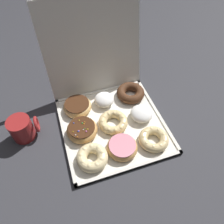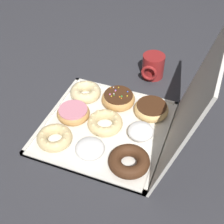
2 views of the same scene
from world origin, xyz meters
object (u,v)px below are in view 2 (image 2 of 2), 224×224
at_px(chocolate_frosted_donut_6, 151,109).
at_px(coffee_mug, 153,66).
at_px(donut_box, 105,127).
at_px(cruller_donut_2, 55,138).
at_px(powdered_filled_donut_7, 141,131).
at_px(sprinkle_donut_3, 118,98).
at_px(cruller_donut_0, 86,92).
at_px(pink_frosted_donut_1, 73,113).
at_px(cruller_donut_4, 104,122).
at_px(powdered_filled_donut_5, 91,149).
at_px(chocolate_cake_ring_donut_8, 129,161).

bearing_deg(chocolate_frosted_donut_6, coffee_mug, -165.21).
bearing_deg(donut_box, cruller_donut_2, -46.30).
relative_size(powdered_filled_donut_7, coffee_mug, 0.78).
xyz_separation_m(donut_box, chocolate_frosted_donut_6, (-0.12, 0.12, 0.02)).
bearing_deg(cruller_donut_2, sprinkle_donut_3, 153.37).
height_order(cruller_donut_0, sprinkle_donut_3, sprinkle_donut_3).
distance_m(donut_box, chocolate_frosted_donut_6, 0.17).
xyz_separation_m(donut_box, coffee_mug, (-0.34, 0.06, 0.04)).
distance_m(chocolate_frosted_donut_6, powdered_filled_donut_7, 0.12).
distance_m(pink_frosted_donut_1, cruller_donut_2, 0.12).
distance_m(cruller_donut_4, chocolate_frosted_donut_6, 0.17).
distance_m(cruller_donut_0, cruller_donut_4, 0.17).
xyz_separation_m(pink_frosted_donut_1, cruller_donut_4, (0.00, 0.11, -0.00)).
xyz_separation_m(pink_frosted_donut_1, powdered_filled_donut_5, (0.13, 0.12, 0.00)).
bearing_deg(chocolate_cake_ring_donut_8, donut_box, -134.58).
height_order(donut_box, powdered_filled_donut_7, powdered_filled_donut_7).
xyz_separation_m(cruller_donut_2, cruller_donut_4, (-0.12, 0.12, -0.00)).
xyz_separation_m(chocolate_frosted_donut_6, powdered_filled_donut_7, (0.12, -0.00, 0.00)).
xyz_separation_m(pink_frosted_donut_1, chocolate_cake_ring_donut_8, (0.13, 0.24, 0.00)).
distance_m(pink_frosted_donut_1, powdered_filled_donut_7, 0.24).
height_order(cruller_donut_0, pink_frosted_donut_1, cruller_donut_0).
bearing_deg(coffee_mug, powdered_filled_donut_7, 9.42).
xyz_separation_m(cruller_donut_2, chocolate_frosted_donut_6, (-0.23, 0.25, 0.00)).
xyz_separation_m(powdered_filled_donut_5, chocolate_cake_ring_donut_8, (0.00, 0.12, -0.00)).
height_order(cruller_donut_2, sprinkle_donut_3, sprinkle_donut_3).
distance_m(cruller_donut_0, cruller_donut_2, 0.24).
relative_size(powdered_filled_donut_5, coffee_mug, 0.85).
bearing_deg(chocolate_frosted_donut_6, cruller_donut_4, -47.90).
bearing_deg(powdered_filled_donut_7, coffee_mug, -170.58).
distance_m(pink_frosted_donut_1, sprinkle_donut_3, 0.17).
distance_m(cruller_donut_0, chocolate_cake_ring_donut_8, 0.35).
height_order(sprinkle_donut_3, chocolate_cake_ring_donut_8, sprinkle_donut_3).
bearing_deg(cruller_donut_4, cruller_donut_2, -44.90).
distance_m(powdered_filled_donut_7, chocolate_cake_ring_donut_8, 0.12).
bearing_deg(cruller_donut_4, powdered_filled_donut_7, 89.45).
distance_m(cruller_donut_4, powdered_filled_donut_5, 0.12).
bearing_deg(cruller_donut_0, chocolate_cake_ring_donut_8, 45.83).
bearing_deg(sprinkle_donut_3, cruller_donut_4, -1.58).
relative_size(cruller_donut_4, chocolate_cake_ring_donut_8, 0.95).
distance_m(sprinkle_donut_3, chocolate_frosted_donut_6, 0.12).
xyz_separation_m(donut_box, powdered_filled_donut_7, (-0.00, 0.12, 0.03)).
height_order(pink_frosted_donut_1, coffee_mug, coffee_mug).
distance_m(cruller_donut_0, chocolate_frosted_donut_6, 0.25).
xyz_separation_m(pink_frosted_donut_1, powdered_filled_donut_7, (0.00, 0.24, 0.00)).
height_order(cruller_donut_2, cruller_donut_4, same).
relative_size(powdered_filled_donut_5, powdered_filled_donut_7, 1.09).
xyz_separation_m(powdered_filled_donut_5, powdered_filled_donut_7, (-0.12, 0.12, 0.00)).
bearing_deg(cruller_donut_0, cruller_donut_4, 45.49).
distance_m(cruller_donut_0, powdered_filled_donut_5, 0.27).
bearing_deg(coffee_mug, donut_box, -10.92).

